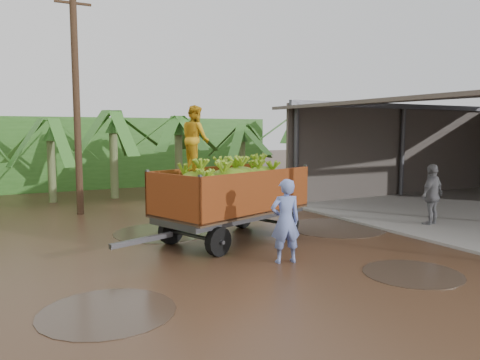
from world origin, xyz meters
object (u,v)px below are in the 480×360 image
banana_trailer (231,193)px  man_blue (285,221)px  utility_pole (76,101)px  man_grey (432,195)px

banana_trailer → man_blue: size_ratio=3.08×
banana_trailer → man_blue: 2.49m
banana_trailer → utility_pole: (-2.93, 6.02, 2.68)m
banana_trailer → utility_pole: bearing=96.4°
utility_pole → man_grey: bearing=-38.4°
banana_trailer → utility_pole: utility_pole is taller
man_blue → man_grey: (6.14, 1.19, 0.02)m
banana_trailer → man_grey: 6.41m
man_grey → man_blue: bearing=-2.8°
man_blue → man_grey: 6.26m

